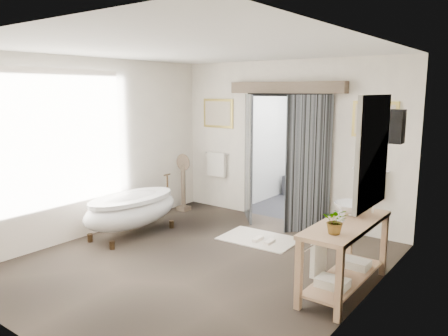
{
  "coord_description": "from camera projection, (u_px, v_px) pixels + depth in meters",
  "views": [
    {
      "loc": [
        3.76,
        -4.43,
        2.37
      ],
      "look_at": [
        0.0,
        0.6,
        1.25
      ],
      "focal_mm": 35.0,
      "sensor_mm": 36.0,
      "label": 1
    }
  ],
  "objects": [
    {
      "name": "ground_plane",
      "position": [
        198.0,
        261.0,
        6.13
      ],
      "size": [
        5.0,
        5.0,
        0.0
      ],
      "primitive_type": "plane",
      "color": "#493C31"
    },
    {
      "name": "room_shell",
      "position": [
        189.0,
        130.0,
        5.73
      ],
      "size": [
        4.52,
        5.02,
        2.91
      ],
      "color": "silver",
      "rests_on": "ground_plane"
    },
    {
      "name": "shower_room",
      "position": [
        321.0,
        161.0,
        9.12
      ],
      "size": [
        2.22,
        2.01,
        2.51
      ],
      "color": "#24232B",
      "rests_on": "ground_plane"
    },
    {
      "name": "back_wall_dressing",
      "position": [
        282.0,
        137.0,
        7.68
      ],
      "size": [
        3.82,
        0.71,
        2.52
      ],
      "color": "black",
      "rests_on": "ground_plane"
    },
    {
      "name": "clawfoot_tub",
      "position": [
        132.0,
        209.0,
        7.2
      ],
      "size": [
        0.82,
        1.84,
        0.9
      ],
      "color": "#3A2917",
      "rests_on": "ground_plane"
    },
    {
      "name": "vanity",
      "position": [
        343.0,
        250.0,
        5.17
      ],
      "size": [
        0.57,
        1.6,
        0.85
      ],
      "color": "tan",
      "rests_on": "ground_plane"
    },
    {
      "name": "pedestal_mirror",
      "position": [
        183.0,
        186.0,
        8.67
      ],
      "size": [
        0.34,
        0.22,
        1.14
      ],
      "color": "brown",
      "rests_on": "ground_plane"
    },
    {
      "name": "rug",
      "position": [
        259.0,
        239.0,
        7.04
      ],
      "size": [
        1.24,
        0.86,
        0.01
      ],
      "primitive_type": "cube",
      "rotation": [
        0.0,
        0.0,
        0.05
      ],
      "color": "beige",
      "rests_on": "ground_plane"
    },
    {
      "name": "slippers",
      "position": [
        264.0,
        240.0,
        6.88
      ],
      "size": [
        0.32,
        0.24,
        0.05
      ],
      "color": "#F2E2CF",
      "rests_on": "rug"
    },
    {
      "name": "basin",
      "position": [
        353.0,
        209.0,
        5.38
      ],
      "size": [
        0.53,
        0.53,
        0.16
      ],
      "primitive_type": "imported",
      "rotation": [
        0.0,
        0.0,
        -0.18
      ],
      "color": "white",
      "rests_on": "vanity"
    },
    {
      "name": "plant",
      "position": [
        336.0,
        221.0,
        4.66
      ],
      "size": [
        0.32,
        0.3,
        0.29
      ],
      "primitive_type": "imported",
      "rotation": [
        0.0,
        0.0,
        0.33
      ],
      "color": "gray",
      "rests_on": "vanity"
    },
    {
      "name": "soap_bottle_a",
      "position": [
        340.0,
        214.0,
        5.12
      ],
      "size": [
        0.08,
        0.08,
        0.17
      ],
      "primitive_type": "imported",
      "rotation": [
        0.0,
        0.0,
        0.02
      ],
      "color": "gray",
      "rests_on": "vanity"
    },
    {
      "name": "soap_bottle_b",
      "position": [
        362.0,
        202.0,
        5.67
      ],
      "size": [
        0.18,
        0.18,
        0.18
      ],
      "primitive_type": "imported",
      "rotation": [
        0.0,
        0.0,
        0.35
      ],
      "color": "gray",
      "rests_on": "vanity"
    }
  ]
}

